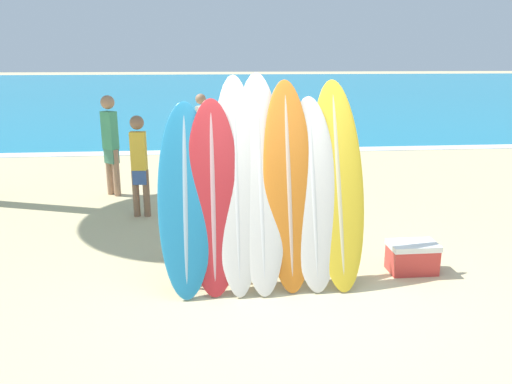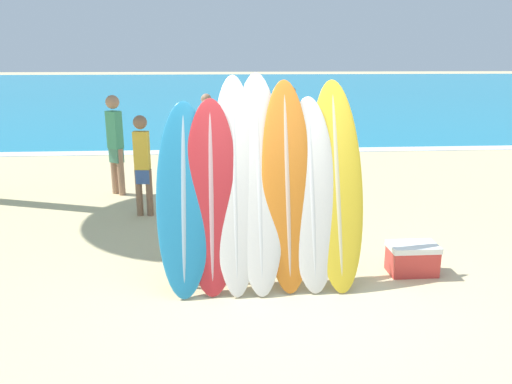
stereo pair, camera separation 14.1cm
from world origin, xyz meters
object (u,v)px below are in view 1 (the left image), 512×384
(surfboard_rack, at_px, (263,245))
(person_near_water, at_px, (139,163))
(person_far_right, at_px, (202,129))
(surfboard_slot_6, at_px, (338,183))
(surfboard_slot_4, at_px, (289,184))
(surfboard_slot_3, at_px, (260,181))
(person_mid_beach, at_px, (284,121))
(surfboard_slot_5, at_px, (313,192))
(surfboard_slot_2, at_px, (236,183))
(surfboard_slot_0, at_px, (185,198))
(cooler_box, at_px, (412,257))
(surfboard_slot_1, at_px, (213,196))
(person_far_left, at_px, (111,142))

(surfboard_rack, relative_size, person_near_water, 1.26)
(surfboard_rack, bearing_deg, person_far_right, 96.96)
(surfboard_rack, distance_m, surfboard_slot_6, 1.08)
(surfboard_slot_4, distance_m, surfboard_slot_6, 0.56)
(surfboard_slot_3, bearing_deg, person_far_right, 96.93)
(surfboard_slot_4, height_order, person_mid_beach, surfboard_slot_4)
(surfboard_slot_5, bearing_deg, person_near_water, 131.00)
(surfboard_slot_2, bearing_deg, surfboard_slot_0, -173.35)
(surfboard_slot_0, height_order, surfboard_slot_6, surfboard_slot_6)
(surfboard_slot_5, xyz_separation_m, person_near_water, (-2.20, 2.53, -0.15))
(surfboard_slot_3, bearing_deg, cooler_box, -0.11)
(surfboard_rack, bearing_deg, surfboard_slot_0, 176.53)
(surfboard_slot_4, xyz_separation_m, cooler_box, (1.49, 0.04, -0.93))
(surfboard_slot_5, distance_m, person_far_right, 5.88)
(surfboard_slot_3, bearing_deg, surfboard_slot_6, -1.43)
(surfboard_slot_1, xyz_separation_m, surfboard_slot_6, (1.38, 0.05, 0.09))
(surfboard_slot_0, xyz_separation_m, person_near_water, (-0.81, 2.53, -0.13))
(person_mid_beach, relative_size, cooler_box, 3.18)
(cooler_box, bearing_deg, person_far_left, 137.12)
(surfboard_slot_2, bearing_deg, surfboard_slot_4, -3.45)
(surfboard_slot_1, bearing_deg, surfboard_slot_2, 13.80)
(surfboard_slot_1, relative_size, person_far_right, 1.20)
(surfboard_slot_0, distance_m, cooler_box, 2.73)
(surfboard_slot_0, distance_m, person_far_left, 4.13)
(surfboard_slot_4, bearing_deg, surfboard_slot_3, 171.88)
(person_near_water, distance_m, person_far_left, 1.49)
(surfboard_slot_2, bearing_deg, person_near_water, 118.89)
(surfboard_slot_0, relative_size, person_near_water, 1.25)
(surfboard_slot_4, xyz_separation_m, person_far_right, (-0.99, 5.71, -0.19))
(person_far_right, bearing_deg, surfboard_slot_6, -137.81)
(person_mid_beach, bearing_deg, surfboard_slot_3, -71.03)
(surfboard_slot_5, distance_m, surfboard_slot_6, 0.30)
(surfboard_slot_0, bearing_deg, surfboard_slot_4, 1.54)
(person_far_right, bearing_deg, surfboard_rack, -146.07)
(person_far_right, height_order, cooler_box, person_far_right)
(person_near_water, bearing_deg, surfboard_slot_1, -61.19)
(surfboard_slot_6, bearing_deg, person_far_right, 105.22)
(surfboard_rack, distance_m, person_near_water, 3.09)
(person_far_left, bearing_deg, person_near_water, 156.33)
(surfboard_slot_2, xyz_separation_m, person_far_left, (-2.03, 3.80, -0.15))
(surfboard_rack, relative_size, surfboard_slot_3, 0.87)
(person_far_right, xyz_separation_m, cooler_box, (2.48, -5.67, -0.74))
(surfboard_slot_5, bearing_deg, surfboard_slot_2, 175.82)
(surfboard_slot_5, height_order, person_far_right, surfboard_slot_5)
(surfboard_slot_1, height_order, surfboard_slot_4, surfboard_slot_4)
(person_mid_beach, xyz_separation_m, person_far_right, (-1.97, -0.92, -0.05))
(surfboard_slot_2, distance_m, person_near_water, 2.83)
(surfboard_slot_2, distance_m, surfboard_slot_5, 0.85)
(surfboard_slot_4, bearing_deg, surfboard_slot_6, 2.25)
(person_near_water, relative_size, person_far_left, 0.88)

